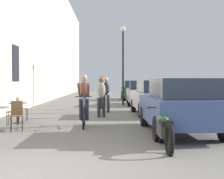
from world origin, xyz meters
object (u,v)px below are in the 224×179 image
at_px(cafe_chair_far_toward_wall, 15,110).
at_px(parked_car_third, 141,93).
at_px(parked_car_nearest, 179,105).
at_px(cafe_chair_far_toward_street, 20,107).
at_px(cafe_chair_mid_toward_street, 17,114).
at_px(pedestrian_near, 101,95).
at_px(cyclist_on_bicycle, 84,102).
at_px(cafe_table_far, 18,108).
at_px(street_lamp, 123,55).
at_px(parked_car_second, 155,97).
at_px(parked_car_fourth, 133,90).
at_px(pedestrian_mid, 106,93).
at_px(pedestrian_far, 102,91).
at_px(parked_motorcycle, 164,130).

height_order(cafe_chair_far_toward_wall, parked_car_third, parked_car_third).
distance_m(parked_car_nearest, parked_car_third, 11.62).
xyz_separation_m(cafe_chair_far_toward_street, parked_car_third, (5.40, 8.50, 0.26)).
xyz_separation_m(cafe_chair_mid_toward_street, pedestrian_near, (2.46, 3.86, 0.41)).
relative_size(cafe_chair_far_toward_street, pedestrian_near, 0.54).
bearing_deg(cafe_chair_far_toward_street, cafe_chair_far_toward_wall, -83.41).
bearing_deg(cafe_chair_mid_toward_street, cyclist_on_bicycle, 27.19).
relative_size(cafe_table_far, street_lamp, 0.15).
bearing_deg(parked_car_third, cafe_chair_far_toward_street, -122.43).
distance_m(parked_car_nearest, parked_car_second, 5.42).
bearing_deg(cafe_chair_far_toward_wall, pedestrian_near, 42.18).
xyz_separation_m(cafe_chair_far_toward_street, parked_car_second, (5.39, 2.30, 0.27)).
height_order(cafe_chair_far_toward_street, parked_car_third, parked_car_third).
distance_m(cyclist_on_bicycle, street_lamp, 10.43).
bearing_deg(parked_car_fourth, cafe_chair_mid_toward_street, -105.58).
xyz_separation_m(parked_car_nearest, parked_car_third, (0.10, 11.62, -0.03)).
distance_m(cafe_chair_far_toward_street, pedestrian_near, 3.29).
bearing_deg(pedestrian_mid, parked_car_second, -28.82).
bearing_deg(cafe_table_far, pedestrian_far, 64.15).
relative_size(parked_car_fourth, parked_motorcycle, 2.04).
relative_size(pedestrian_far, parked_car_third, 0.41).
height_order(pedestrian_mid, pedestrian_far, pedestrian_far).
bearing_deg(pedestrian_mid, parked_car_fourth, 79.00).
bearing_deg(parked_motorcycle, pedestrian_far, 98.01).
bearing_deg(cafe_table_far, cafe_chair_far_toward_street, 96.88).
xyz_separation_m(cafe_chair_far_toward_street, parked_car_fourth, (5.39, 14.79, 0.29)).
xyz_separation_m(cafe_chair_mid_toward_street, parked_car_second, (4.84, 4.89, 0.27)).
bearing_deg(street_lamp, parked_car_third, 3.82).
distance_m(cafe_chair_mid_toward_street, parked_motorcycle, 4.78).
height_order(cafe_chair_mid_toward_street, cyclist_on_bicycle, cyclist_on_bicycle).
relative_size(pedestrian_far, parked_motorcycle, 0.82).
xyz_separation_m(cafe_chair_far_toward_wall, pedestrian_near, (2.86, 2.59, 0.41)).
bearing_deg(cafe_chair_far_toward_street, cafe_table_far, -83.12).
bearing_deg(parked_motorcycle, cyclist_on_bicycle, 118.75).
height_order(pedestrian_far, parked_car_nearest, pedestrian_far).
bearing_deg(cafe_chair_far_toward_street, parked_car_fourth, 69.97).
height_order(cafe_table_far, pedestrian_far, pedestrian_far).
distance_m(cafe_table_far, parked_motorcycle, 6.42).
bearing_deg(parked_motorcycle, parked_car_fourth, 87.47).
relative_size(pedestrian_near, parked_motorcycle, 0.77).
relative_size(cafe_chair_mid_toward_street, parked_car_third, 0.21).
bearing_deg(pedestrian_far, parked_car_third, 52.18).
relative_size(cafe_chair_far_toward_street, street_lamp, 0.18).
xyz_separation_m(cafe_table_far, parked_car_nearest, (5.23, -2.49, 0.29)).
relative_size(cafe_chair_far_toward_wall, parked_motorcycle, 0.41).
height_order(cafe_chair_mid_toward_street, pedestrian_mid, pedestrian_mid).
height_order(street_lamp, parked_car_nearest, street_lamp).
relative_size(street_lamp, parked_car_fourth, 1.12).
distance_m(cafe_chair_mid_toward_street, parked_car_fourth, 18.04).
xyz_separation_m(pedestrian_far, parked_car_nearest, (2.30, -8.53, -0.19)).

